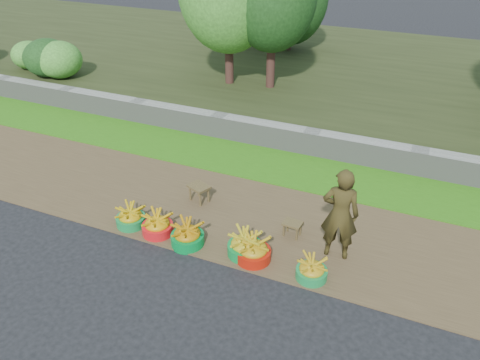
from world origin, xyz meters
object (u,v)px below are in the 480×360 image
at_px(basin_a, 131,217).
at_px(basin_d, 245,245).
at_px(basin_e, 253,251).
at_px(vendor_woman, 340,214).
at_px(basin_f, 312,270).
at_px(stool_left, 199,189).
at_px(stool_right, 292,225).
at_px(basin_b, 157,225).
at_px(basin_c, 187,235).

bearing_deg(basin_a, basin_d, 1.48).
bearing_deg(basin_e, basin_d, 159.16).
bearing_deg(basin_e, vendor_woman, 28.24).
xyz_separation_m(basin_a, basin_f, (3.21, -0.06, -0.01)).
bearing_deg(basin_e, basin_f, -2.78).
xyz_separation_m(stool_left, stool_right, (1.90, -0.32, -0.05)).
bearing_deg(basin_b, basin_d, 2.81).
bearing_deg(basin_c, basin_f, 0.44).
xyz_separation_m(basin_b, stool_left, (0.20, 1.14, 0.11)).
distance_m(stool_left, vendor_woman, 2.77).
bearing_deg(basin_d, basin_f, -5.67).
height_order(basin_b, basin_c, basin_c).
bearing_deg(stool_right, basin_c, -149.94).
distance_m(basin_f, stool_right, 1.03).
bearing_deg(stool_left, basin_e, -36.37).
bearing_deg(basin_c, basin_a, 176.39).
bearing_deg(stool_right, vendor_woman, -13.78).
bearing_deg(basin_c, basin_e, 3.13).
height_order(basin_e, stool_left, basin_e).
bearing_deg(basin_f, basin_d, 174.33).
bearing_deg(basin_e, basin_a, 179.74).
distance_m(basin_a, basin_e, 2.27).
height_order(basin_a, basin_e, basin_e).
height_order(stool_left, vendor_woman, vendor_woman).
height_order(basin_b, basin_e, basin_e).
bearing_deg(vendor_woman, stool_right, -20.78).
bearing_deg(vendor_woman, basin_a, 3.04).
xyz_separation_m(basin_d, vendor_woman, (1.32, 0.55, 0.61)).
relative_size(basin_e, vendor_woman, 0.36).
relative_size(basin_b, stool_right, 1.61).
bearing_deg(basin_d, basin_a, -178.52).
distance_m(basin_e, stool_right, 0.89).
bearing_deg(basin_a, basin_b, -2.30).
relative_size(basin_c, basin_d, 0.98).
distance_m(basin_b, stool_right, 2.25).
relative_size(stool_left, vendor_woman, 0.30).
height_order(basin_c, vendor_woman, vendor_woman).
bearing_deg(stool_right, stool_left, 170.43).
xyz_separation_m(basin_b, basin_e, (1.72, 0.01, 0.01)).
bearing_deg(basin_b, basin_e, 0.38).
relative_size(basin_a, basin_c, 0.92).
bearing_deg(basin_d, stool_left, 142.00).
height_order(basin_e, vendor_woman, vendor_woman).
relative_size(basin_f, vendor_woman, 0.30).
xyz_separation_m(basin_b, basin_f, (2.67, -0.03, -0.02)).
xyz_separation_m(basin_b, basin_d, (1.55, 0.08, 0.01)).
bearing_deg(basin_d, stool_right, 53.82).
bearing_deg(stool_left, basin_c, -71.32).
bearing_deg(basin_c, stool_left, 108.68).
distance_m(basin_a, basin_c, 1.15).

